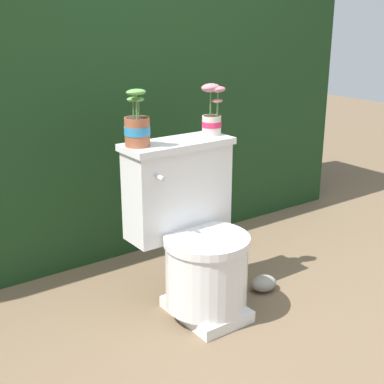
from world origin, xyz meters
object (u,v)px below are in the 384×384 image
object	(u,v)px
potted_plant_left	(137,127)
garden_stone	(264,283)
potted_plant_midleft	(212,114)
toilet	(194,235)

from	to	relation	value
potted_plant_left	garden_stone	distance (m)	1.02
potted_plant_left	garden_stone	xyz separation A→B (m)	(0.57, -0.22, -0.82)
potted_plant_left	garden_stone	world-z (taller)	potted_plant_left
potted_plant_left	potted_plant_midleft	xyz separation A→B (m)	(0.40, 0.00, 0.01)
toilet	garden_stone	bearing A→B (deg)	-13.25
toilet	potted_plant_left	xyz separation A→B (m)	(-0.20, 0.13, 0.50)
toilet	potted_plant_left	size ratio (longest dim) A/B	3.11
toilet	garden_stone	world-z (taller)	toilet
potted_plant_midleft	garden_stone	world-z (taller)	potted_plant_midleft
potted_plant_midleft	garden_stone	distance (m)	0.88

